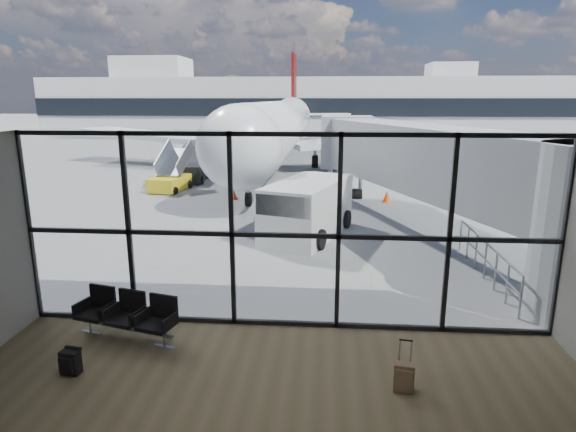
# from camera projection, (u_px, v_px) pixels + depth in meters

# --- Properties ---
(ground) EXTENTS (220.00, 220.00, 0.00)m
(ground) POSITION_uv_depth(u_px,v_px,m) (318.00, 149.00, 50.01)
(ground) COLOR slate
(ground) RESTS_ON ground
(lounge_shell) EXTENTS (12.02, 8.01, 4.51)m
(lounge_shell) POSITION_uv_depth(u_px,v_px,m) (251.00, 306.00, 6.01)
(lounge_shell) COLOR brown
(lounge_shell) RESTS_ON ground
(glass_curtain_wall) EXTENTS (12.10, 0.12, 4.50)m
(glass_curtain_wall) POSITION_uv_depth(u_px,v_px,m) (285.00, 233.00, 10.75)
(glass_curtain_wall) COLOR white
(glass_curtain_wall) RESTS_ON ground
(jet_bridge) EXTENTS (8.00, 16.50, 4.33)m
(jet_bridge) POSITION_uv_depth(u_px,v_px,m) (439.00, 168.00, 17.10)
(jet_bridge) COLOR gray
(jet_bridge) RESTS_ON ground
(apron_railing) EXTENTS (0.06, 5.46, 1.11)m
(apron_railing) POSITION_uv_depth(u_px,v_px,m) (486.00, 255.00, 14.07)
(apron_railing) COLOR gray
(apron_railing) RESTS_ON ground
(far_terminal) EXTENTS (80.00, 12.20, 11.00)m
(far_terminal) POSITION_uv_depth(u_px,v_px,m) (318.00, 105.00, 70.32)
(far_terminal) COLOR silver
(far_terminal) RESTS_ON ground
(tree_0) EXTENTS (4.95, 4.95, 7.12)m
(tree_0) POSITION_uv_depth(u_px,v_px,m) (63.00, 102.00, 83.41)
(tree_0) COLOR #382619
(tree_0) RESTS_ON ground
(tree_1) EXTENTS (5.61, 5.61, 8.07)m
(tree_1) POSITION_uv_depth(u_px,v_px,m) (96.00, 98.00, 82.79)
(tree_1) COLOR #382619
(tree_1) RESTS_ON ground
(tree_2) EXTENTS (6.27, 6.27, 9.03)m
(tree_2) POSITION_uv_depth(u_px,v_px,m) (129.00, 94.00, 82.17)
(tree_2) COLOR #382619
(tree_2) RESTS_ON ground
(tree_3) EXTENTS (4.95, 4.95, 7.12)m
(tree_3) POSITION_uv_depth(u_px,v_px,m) (164.00, 102.00, 82.00)
(tree_3) COLOR #382619
(tree_3) RESTS_ON ground
(tree_4) EXTENTS (5.61, 5.61, 8.07)m
(tree_4) POSITION_uv_depth(u_px,v_px,m) (198.00, 98.00, 81.38)
(tree_4) COLOR #382619
(tree_4) RESTS_ON ground
(tree_5) EXTENTS (6.27, 6.27, 9.03)m
(tree_5) POSITION_uv_depth(u_px,v_px,m) (233.00, 94.00, 80.76)
(tree_5) COLOR #382619
(tree_5) RESTS_ON ground
(seating_row) EXTENTS (2.39, 1.22, 1.06)m
(seating_row) POSITION_uv_depth(u_px,v_px,m) (128.00, 313.00, 10.60)
(seating_row) COLOR gray
(seating_row) RESTS_ON ground
(backpack) EXTENTS (0.38, 0.36, 0.53)m
(backpack) POSITION_uv_depth(u_px,v_px,m) (70.00, 362.00, 9.23)
(backpack) COLOR black
(backpack) RESTS_ON ground
(suitcase) EXTENTS (0.39, 0.30, 0.98)m
(suitcase) POSITION_uv_depth(u_px,v_px,m) (404.00, 377.00, 8.66)
(suitcase) COLOR brown
(suitcase) RESTS_ON ground
(airliner) EXTENTS (33.20, 38.38, 9.89)m
(airliner) POSITION_uv_depth(u_px,v_px,m) (279.00, 127.00, 37.28)
(airliner) COLOR silver
(airliner) RESTS_ON ground
(service_van) EXTENTS (3.56, 5.29, 2.12)m
(service_van) POSITION_uv_depth(u_px,v_px,m) (307.00, 208.00, 18.37)
(service_van) COLOR silver
(service_van) RESTS_ON ground
(belt_loader) EXTENTS (1.95, 4.37, 1.96)m
(belt_loader) POSITION_uv_depth(u_px,v_px,m) (193.00, 171.00, 30.81)
(belt_loader) COLOR black
(belt_loader) RESTS_ON ground
(mobile_stairs) EXTENTS (2.06, 3.39, 2.25)m
(mobile_stairs) POSITION_uv_depth(u_px,v_px,m) (170.00, 181.00, 27.72)
(mobile_stairs) COLOR yellow
(mobile_stairs) RESTS_ON ground
(traffic_cone_a) EXTENTS (0.46, 0.46, 0.66)m
(traffic_cone_a) POSITION_uv_depth(u_px,v_px,m) (233.00, 193.00, 25.38)
(traffic_cone_a) COLOR red
(traffic_cone_a) RESTS_ON ground
(traffic_cone_b) EXTENTS (0.44, 0.44, 0.62)m
(traffic_cone_b) POSITION_uv_depth(u_px,v_px,m) (387.00, 197.00, 24.55)
(traffic_cone_b) COLOR #ED4F0C
(traffic_cone_b) RESTS_ON ground
(traffic_cone_c) EXTENTS (0.41, 0.41, 0.59)m
(traffic_cone_c) POSITION_uv_depth(u_px,v_px,m) (334.00, 207.00, 22.18)
(traffic_cone_c) COLOR #DD630B
(traffic_cone_c) RESTS_ON ground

